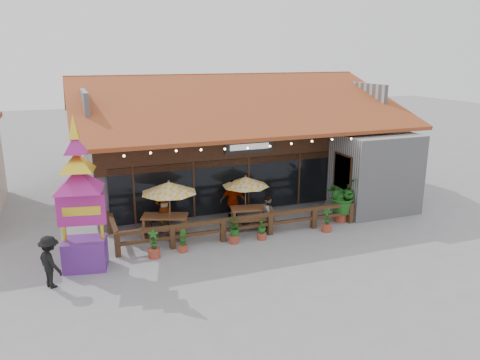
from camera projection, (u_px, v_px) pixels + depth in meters
name	position (u px, v px, depth m)	size (l,w,h in m)	color
ground	(276.00, 229.00, 19.54)	(100.00, 100.00, 0.00)	gray
restaurant_building	(229.00, 148.00, 25.03)	(15.50, 14.73, 6.09)	#9E9EA2
patio_railing	(227.00, 223.00, 18.37)	(10.00, 2.60, 0.92)	#4D311B
umbrella_left	(169.00, 188.00, 18.09)	(2.59, 2.59, 2.36)	brown
umbrella_right	(245.00, 182.00, 19.66)	(2.47, 2.47, 2.14)	brown
picnic_table_left	(165.00, 222.00, 18.63)	(2.23, 2.09, 0.86)	brown
picnic_table_right	(251.00, 214.00, 19.67)	(2.01, 1.82, 0.84)	brown
thai_sign_tower	(79.00, 184.00, 15.18)	(2.44, 2.44, 5.64)	#582380
tropical_plant	(342.00, 196.00, 20.12)	(1.90, 1.88, 1.99)	brown
diner_a	(164.00, 209.00, 18.94)	(0.72, 0.47, 1.98)	#3C2213
diner_b	(269.00, 213.00, 19.28)	(0.71, 0.55, 1.46)	#3C2213
diner_c	(233.00, 202.00, 20.02)	(1.11, 0.46, 1.89)	#3C2213
pedestrian	(50.00, 262.00, 14.46)	(1.09, 0.63, 1.68)	black
planter_a	(154.00, 246.00, 16.65)	(0.43, 0.43, 1.05)	brown
planter_b	(183.00, 242.00, 17.16)	(0.34, 0.34, 0.84)	brown
planter_c	(234.00, 230.00, 17.91)	(0.78, 0.77, 0.97)	brown
planter_d	(262.00, 230.00, 18.29)	(0.44, 0.44, 0.85)	brown
planter_e	(327.00, 222.00, 19.12)	(0.41, 0.41, 1.00)	brown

